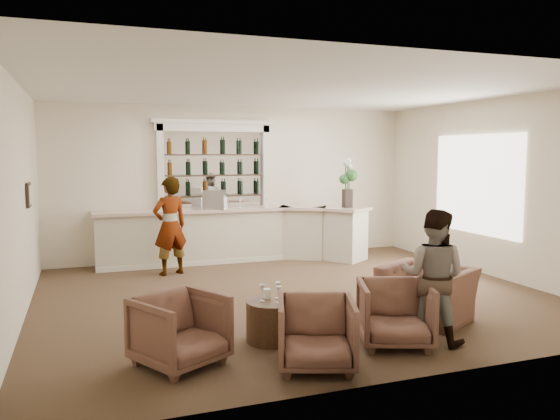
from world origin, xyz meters
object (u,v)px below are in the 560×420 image
at_px(armchair_center, 316,333).
at_px(guest, 433,276).
at_px(armchair_left, 180,330).
at_px(armchair_right, 395,314).
at_px(cocktail_table, 272,321).
at_px(armchair_far, 427,293).
at_px(flower_vase, 348,180).
at_px(bar_counter, 235,235).
at_px(espresso_machine, 215,200).
at_px(sommelier, 170,226).

bearing_deg(armchair_center, guest, 29.27).
bearing_deg(armchair_left, armchair_right, -34.48).
relative_size(guest, armchair_center, 1.95).
xyz_separation_m(guest, armchair_center, (-1.66, -0.27, -0.44)).
height_order(cocktail_table, armchair_far, armchair_far).
height_order(armchair_right, armchair_far, armchair_right).
height_order(armchair_center, armchair_far, armchair_center).
bearing_deg(flower_vase, armchair_right, -110.51).
height_order(bar_counter, espresso_machine, espresso_machine).
bearing_deg(flower_vase, guest, -105.12).
bearing_deg(sommelier, guest, 98.73).
height_order(cocktail_table, armchair_right, armchair_right).
relative_size(guest, armchair_far, 1.43).
bearing_deg(espresso_machine, sommelier, -119.37).
relative_size(armchair_center, armchair_right, 0.98).
bearing_deg(guest, armchair_left, 43.69).
bearing_deg(bar_counter, espresso_machine, -174.86).
distance_m(sommelier, armchair_far, 5.02).
relative_size(guest, armchair_right, 1.91).
relative_size(bar_counter, espresso_machine, 12.71).
xyz_separation_m(armchair_center, armchair_far, (2.13, 1.05, -0.01)).
bearing_deg(armchair_center, sommelier, 118.64).
bearing_deg(cocktail_table, armchair_left, -161.68).
distance_m(armchair_left, armchair_center, 1.47).
distance_m(sommelier, armchair_right, 5.19).
distance_m(cocktail_table, armchair_far, 2.30).
xyz_separation_m(cocktail_table, flower_vase, (3.16, 4.25, 1.47)).
bearing_deg(armchair_far, bar_counter, 166.48).
relative_size(sommelier, armchair_right, 2.18).
height_order(armchair_left, espresso_machine, espresso_machine).
relative_size(guest, armchair_left, 1.89).
xyz_separation_m(guest, flower_vase, (1.33, 4.94, 0.91)).
bearing_deg(armchair_center, armchair_far, 46.19).
xyz_separation_m(armchair_left, espresso_machine, (1.62, 5.29, 0.95)).
height_order(cocktail_table, armchair_center, armchair_center).
distance_m(cocktail_table, armchair_center, 0.98).
xyz_separation_m(sommelier, espresso_machine, (1.04, 0.76, 0.41)).
height_order(bar_counter, cocktail_table, bar_counter).
bearing_deg(espresso_machine, flower_vase, 11.44).
height_order(guest, armchair_right, guest).
xyz_separation_m(cocktail_table, armchair_right, (1.34, -0.64, 0.14)).
distance_m(armchair_left, flower_vase, 6.50).
bearing_deg(guest, flower_vase, -55.86).
distance_m(bar_counter, sommelier, 1.72).
relative_size(espresso_machine, flower_vase, 0.43).
bearing_deg(sommelier, armchair_far, 107.53).
bearing_deg(cocktail_table, flower_vase, 53.33).
height_order(armchair_right, espresso_machine, espresso_machine).
relative_size(cocktail_table, armchair_center, 0.76).
bearing_deg(armchair_right, armchair_far, 57.95).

